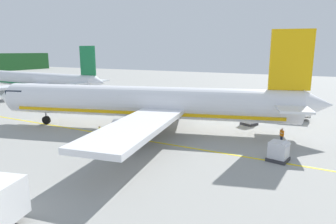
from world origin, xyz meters
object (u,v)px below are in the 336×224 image
crew_marshaller (282,135)px  crew_loader_left (100,132)px  airliner_mid_apron (43,81)px  service_truck_fuel (290,109)px  airliner_foreground (149,103)px  cargo_container_mid (249,118)px  cargo_container_near (279,151)px

crew_marshaller → crew_loader_left: (-8.24, 17.55, 0.02)m
airliner_mid_apron → service_truck_fuel: (-0.94, -52.25, -1.54)m
service_truck_fuel → airliner_foreground: bearing=134.7°
service_truck_fuel → crew_loader_left: bearing=141.1°
airliner_mid_apron → crew_loader_left: 41.59m
cargo_container_mid → cargo_container_near: bearing=-156.1°
service_truck_fuel → crew_marshaller: (-12.84, -0.52, -0.50)m
cargo_container_mid → crew_marshaller: 8.16m
airliner_mid_apron → cargo_container_mid: bearing=-98.6°
airliner_foreground → cargo_container_near: (-3.63, -15.69, -2.51)m
airliner_foreground → cargo_container_mid: size_ratio=17.77×
airliner_foreground → airliner_mid_apron: bearing=67.5°
crew_loader_left → airliner_foreground: bearing=-19.4°
airliner_foreground → crew_loader_left: (-6.48, 2.28, -2.39)m
airliner_mid_apron → cargo_container_near: airliner_mid_apron is taller
crew_marshaller → crew_loader_left: bearing=115.1°
airliner_foreground → cargo_container_mid: airliner_foreground is taller
airliner_mid_apron → crew_loader_left: bearing=-122.0°
airliner_mid_apron → crew_marshaller: bearing=-104.6°
cargo_container_near → crew_loader_left: (-2.85, 17.98, 0.12)m
airliner_foreground → crew_marshaller: airliner_foreground is taller
airliner_mid_apron → crew_loader_left: airliner_mid_apron is taller
service_truck_fuel → crew_marshaller: size_ratio=3.43×
airliner_foreground → service_truck_fuel: 20.84m
cargo_container_near → crew_marshaller: cargo_container_near is taller
crew_marshaller → crew_loader_left: size_ratio=0.99×
cargo_container_mid → service_truck_fuel: bearing=-34.6°
service_truck_fuel → cargo_container_near: bearing=-177.0°
cargo_container_mid → crew_loader_left: bearing=139.4°
service_truck_fuel → cargo_container_mid: bearing=145.4°
service_truck_fuel → cargo_container_near: (-18.23, -0.94, -0.61)m
crew_marshaller → service_truck_fuel: bearing=2.3°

